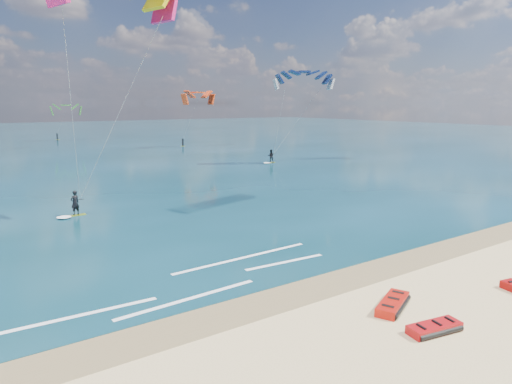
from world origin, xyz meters
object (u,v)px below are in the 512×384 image
kitesurfer_main (94,90)px  kitesurfer_far (289,109)px  packed_kite_mid (434,332)px  packed_kite_left (392,308)px

kitesurfer_main → kitesurfer_far: bearing=27.6°
kitesurfer_main → kitesurfer_far: kitesurfer_main is taller
packed_kite_mid → kitesurfer_main: 24.77m
kitesurfer_main → packed_kite_left: bearing=-76.5°
packed_kite_mid → packed_kite_left: bearing=91.4°
kitesurfer_main → kitesurfer_far: 34.74m
packed_kite_left → packed_kite_mid: bearing=-123.6°
packed_kite_mid → kitesurfer_far: kitesurfer_far is taller
packed_kite_left → kitesurfer_main: kitesurfer_main is taller
packed_kite_left → packed_kite_mid: packed_kite_left is taller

